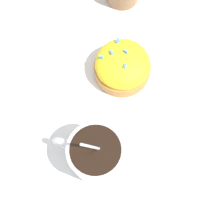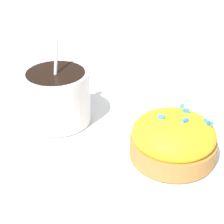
# 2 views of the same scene
# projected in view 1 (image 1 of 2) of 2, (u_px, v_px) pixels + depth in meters

# --- Properties ---
(ground_plane) EXTENTS (3.00, 3.00, 0.00)m
(ground_plane) POSITION_uv_depth(u_px,v_px,m) (112.00, 115.00, 0.52)
(ground_plane) COLOR silver
(paper_napkin) EXTENTS (0.33, 0.30, 0.00)m
(paper_napkin) POSITION_uv_depth(u_px,v_px,m) (112.00, 114.00, 0.52)
(paper_napkin) COLOR white
(paper_napkin) RESTS_ON ground_plane
(coffee_cup) EXTENTS (0.08, 0.11, 0.11)m
(coffee_cup) POSITION_uv_depth(u_px,v_px,m) (94.00, 153.00, 0.46)
(coffee_cup) COLOR white
(coffee_cup) RESTS_ON paper_napkin
(frosted_pastry) EXTENTS (0.10, 0.10, 0.05)m
(frosted_pastry) POSITION_uv_depth(u_px,v_px,m) (122.00, 66.00, 0.52)
(frosted_pastry) COLOR #C18442
(frosted_pastry) RESTS_ON paper_napkin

